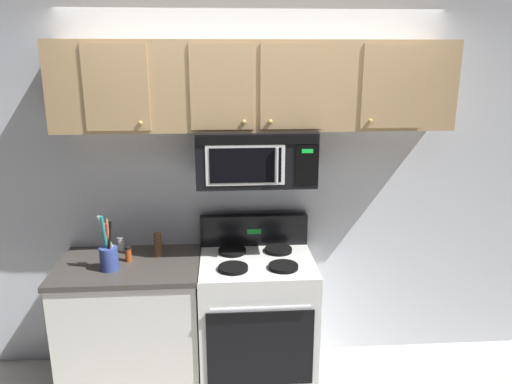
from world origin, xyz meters
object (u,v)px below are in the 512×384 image
(stove_range, at_px, (257,318))
(utensil_crock_blue, at_px, (109,254))
(pepper_mill, at_px, (158,245))
(salt_shaker, at_px, (121,244))
(spice_jar, at_px, (128,254))
(over_range_microwave, at_px, (255,157))

(stove_range, distance_m, utensil_crock_blue, 1.08)
(utensil_crock_blue, height_order, pepper_mill, utensil_crock_blue)
(salt_shaker, height_order, spice_jar, spice_jar)
(utensil_crock_blue, bearing_deg, spice_jar, 52.37)
(utensil_crock_blue, bearing_deg, pepper_mill, 34.44)
(utensil_crock_blue, xyz_separation_m, pepper_mill, (0.28, 0.19, -0.02))
(pepper_mill, bearing_deg, spice_jar, -159.63)
(spice_jar, bearing_deg, salt_shaker, 114.18)
(stove_range, bearing_deg, salt_shaker, 166.00)
(stove_range, height_order, spice_jar, stove_range)
(stove_range, relative_size, pepper_mill, 6.75)
(salt_shaker, distance_m, pepper_mill, 0.30)
(salt_shaker, relative_size, spice_jar, 0.93)
(stove_range, relative_size, utensil_crock_blue, 3.04)
(stove_range, height_order, salt_shaker, stove_range)
(utensil_crock_blue, height_order, spice_jar, utensil_crock_blue)
(utensil_crock_blue, height_order, salt_shaker, utensil_crock_blue)
(utensil_crock_blue, distance_m, salt_shaker, 0.32)
(stove_range, bearing_deg, pepper_mill, 170.69)
(salt_shaker, bearing_deg, utensil_crock_blue, -91.63)
(over_range_microwave, xyz_separation_m, salt_shaker, (-0.93, 0.12, -0.63))
(utensil_crock_blue, xyz_separation_m, salt_shaker, (0.01, 0.32, -0.06))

